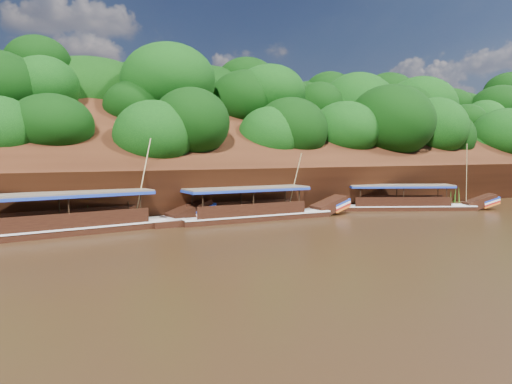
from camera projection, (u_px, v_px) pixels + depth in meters
ground at (343, 233)px, 30.82m from camera, size 160.00×160.00×0.00m
riverbank at (203, 182)px, 50.59m from camera, size 120.00×30.06×19.40m
boat_0 at (416, 204)px, 42.75m from camera, size 12.82×7.36×6.05m
boat_1 at (265, 212)px, 36.79m from camera, size 14.01×2.50×5.35m
boat_2 at (92, 223)px, 31.07m from camera, size 16.33×4.23×6.34m
reeds at (233, 206)px, 37.75m from camera, size 50.07×2.37×2.06m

